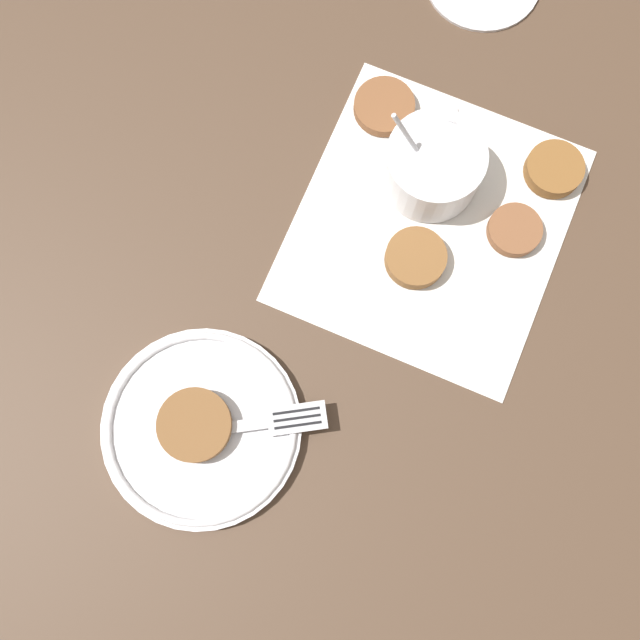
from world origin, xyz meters
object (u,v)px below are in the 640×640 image
(fritter_on_plate, at_px, (196,426))
(fork, at_px, (268,423))
(serving_plate, at_px, (203,428))
(sauce_bowl, at_px, (434,168))

(fritter_on_plate, xyz_separation_m, fork, (0.03, -0.06, -0.00))
(serving_plate, xyz_separation_m, fritter_on_plate, (-0.00, 0.00, 0.02))
(fritter_on_plate, bearing_deg, fork, -63.73)
(sauce_bowl, relative_size, fork, 0.85)
(sauce_bowl, distance_m, fork, 0.32)
(serving_plate, distance_m, fritter_on_plate, 0.02)
(fritter_on_plate, distance_m, fork, 0.07)
(sauce_bowl, bearing_deg, fork, 171.14)
(serving_plate, height_order, fork, fork)
(fritter_on_plate, relative_size, fork, 0.52)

